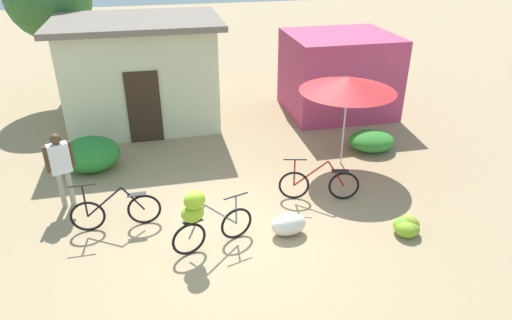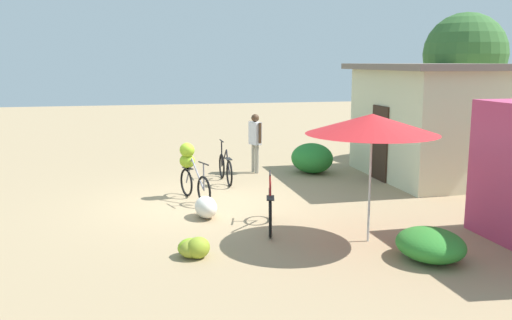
{
  "view_description": "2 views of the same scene",
  "coord_description": "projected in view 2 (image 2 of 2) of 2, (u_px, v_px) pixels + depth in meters",
  "views": [
    {
      "loc": [
        -1.1,
        -7.18,
        5.41
      ],
      "look_at": [
        0.7,
        0.85,
        1.18
      ],
      "focal_mm": 32.15,
      "sensor_mm": 36.0,
      "label": 1
    },
    {
      "loc": [
        12.03,
        -1.59,
        3.15
      ],
      "look_at": [
        1.1,
        0.92,
        1.15
      ],
      "focal_mm": 38.78,
      "sensor_mm": 36.0,
      "label": 2
    }
  ],
  "objects": [
    {
      "name": "ground_plane",
      "position": [
        205.0,
        204.0,
        12.44
      ],
      "size": [
        60.0,
        60.0,
        0.0
      ],
      "primitive_type": "plane",
      "color": "#A08763"
    },
    {
      "name": "building_low",
      "position": [
        429.0,
        121.0,
        15.01
      ],
      "size": [
        4.67,
        3.33,
        3.1
      ],
      "color": "beige",
      "rests_on": "ground"
    },
    {
      "name": "tree_behind_building",
      "position": [
        465.0,
        55.0,
        17.86
      ],
      "size": [
        2.66,
        2.66,
        4.73
      ],
      "color": "brown",
      "rests_on": "ground"
    },
    {
      "name": "hedge_bush_front_left",
      "position": [
        312.0,
        158.0,
        15.87
      ],
      "size": [
        1.4,
        1.17,
        0.85
      ],
      "primitive_type": "ellipsoid",
      "color": "#277C2E",
      "rests_on": "ground"
    },
    {
      "name": "hedge_bush_front_right",
      "position": [
        430.0,
        245.0,
        8.87
      ],
      "size": [
        1.23,
        1.06,
        0.51
      ],
      "primitive_type": "ellipsoid",
      "color": "#30832E",
      "rests_on": "ground"
    },
    {
      "name": "market_umbrella",
      "position": [
        372.0,
        124.0,
        9.47
      ],
      "size": [
        2.3,
        2.3,
        2.27
      ],
      "color": "beige",
      "rests_on": "ground"
    },
    {
      "name": "bicycle_leftmost",
      "position": [
        225.0,
        168.0,
        14.62
      ],
      "size": [
        1.75,
        0.15,
        1.05
      ],
      "color": "black",
      "rests_on": "ground"
    },
    {
      "name": "bicycle_near_pile",
      "position": [
        190.0,
        166.0,
        12.79
      ],
      "size": [
        1.58,
        0.63,
        1.3
      ],
      "color": "black",
      "rests_on": "ground"
    },
    {
      "name": "bicycle_center_loaded",
      "position": [
        270.0,
        210.0,
        10.54
      ],
      "size": [
        1.72,
        0.47,
        0.98
      ],
      "color": "black",
      "rests_on": "ground"
    },
    {
      "name": "banana_pile_on_ground",
      "position": [
        194.0,
        248.0,
        9.02
      ],
      "size": [
        0.67,
        0.66,
        0.36
      ],
      "color": "olive",
      "rests_on": "ground"
    },
    {
      "name": "produce_sack",
      "position": [
        206.0,
        207.0,
        11.29
      ],
      "size": [
        0.73,
        0.5,
        0.44
      ],
      "primitive_type": "ellipsoid",
      "rotation": [
        0.0,
        0.0,
        0.09
      ],
      "color": "silver",
      "rests_on": "ground"
    },
    {
      "name": "person_vendor",
      "position": [
        255.0,
        137.0,
        15.76
      ],
      "size": [
        0.55,
        0.33,
        1.69
      ],
      "color": "gray",
      "rests_on": "ground"
    }
  ]
}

